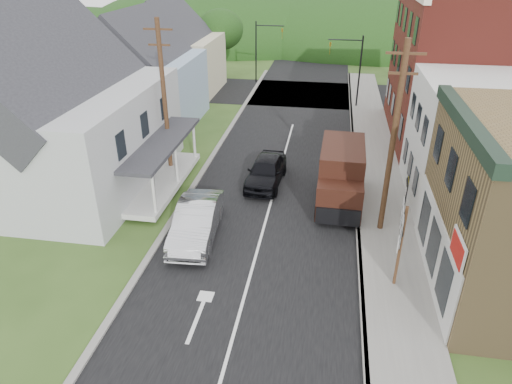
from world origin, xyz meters
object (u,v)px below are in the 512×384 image
at_px(route_sign_cluster, 401,235).
at_px(warning_sign, 407,191).
at_px(delivery_van, 341,176).
at_px(dark_sedan, 266,171).
at_px(silver_sedan, 197,222).

height_order(route_sign_cluster, warning_sign, route_sign_cluster).
bearing_deg(delivery_van, dark_sedan, 161.14).
distance_m(dark_sedan, delivery_van, 4.54).
height_order(silver_sedan, warning_sign, warning_sign).
height_order(dark_sedan, delivery_van, delivery_van).
bearing_deg(silver_sedan, warning_sign, 14.16).
xyz_separation_m(delivery_van, warning_sign, (3.17, -1.31, 0.07)).
relative_size(silver_sedan, dark_sedan, 1.10).
bearing_deg(dark_sedan, route_sign_cluster, -49.12).
bearing_deg(route_sign_cluster, warning_sign, 87.01).
bearing_deg(route_sign_cluster, delivery_van, 115.36).
bearing_deg(delivery_van, route_sign_cluster, -70.55).
distance_m(delivery_van, route_sign_cluster, 7.13).
bearing_deg(route_sign_cluster, silver_sedan, 173.46).
bearing_deg(dark_sedan, warning_sign, -18.04).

